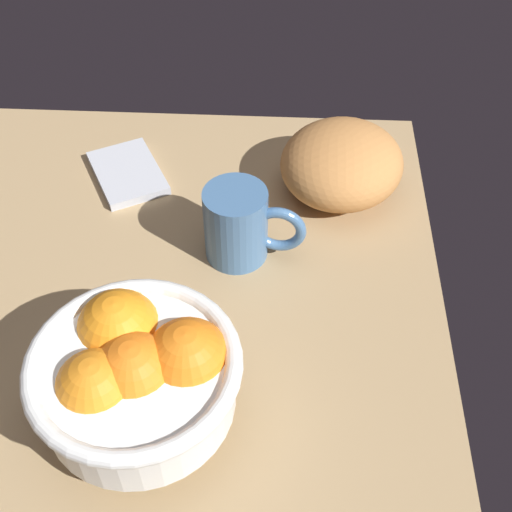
# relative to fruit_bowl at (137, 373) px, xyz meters

# --- Properties ---
(ground_plane) EXTENTS (0.72, 0.61, 0.03)m
(ground_plane) POSITION_rel_fruit_bowl_xyz_m (0.12, -0.00, -0.08)
(ground_plane) COLOR tan
(fruit_bowl) EXTENTS (0.19, 0.19, 0.11)m
(fruit_bowl) POSITION_rel_fruit_bowl_xyz_m (0.00, 0.00, 0.00)
(fruit_bowl) COLOR white
(fruit_bowl) RESTS_ON ground
(bread_loaf) EXTENTS (0.21, 0.21, 0.09)m
(bread_loaf) POSITION_rel_fruit_bowl_xyz_m (0.33, -0.19, -0.02)
(bread_loaf) COLOR #C08044
(bread_loaf) RESTS_ON ground
(napkin_folded) EXTENTS (0.14, 0.12, 0.01)m
(napkin_folded) POSITION_rel_fruit_bowl_xyz_m (0.34, 0.08, -0.06)
(napkin_folded) COLOR #B7BBC4
(napkin_folded) RESTS_ON ground
(mug) EXTENTS (0.07, 0.12, 0.09)m
(mug) POSITION_rel_fruit_bowl_xyz_m (0.21, -0.08, -0.02)
(mug) COLOR #436A96
(mug) RESTS_ON ground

